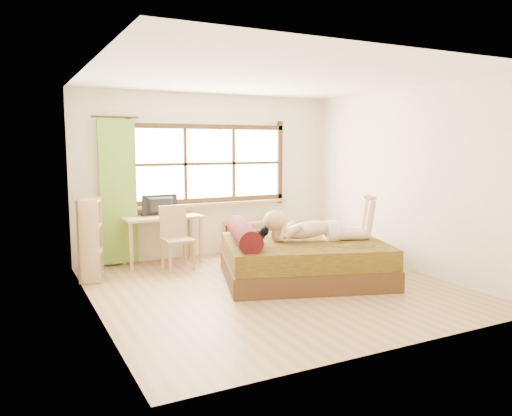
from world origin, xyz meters
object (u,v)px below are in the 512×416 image
chair (176,234)px  bookshelf (90,239)px  kitten (255,235)px  bed (300,258)px  woman (316,217)px  pipe_shelf (256,229)px  desk (162,222)px

chair → bookshelf: (-1.26, -0.11, 0.04)m
kitten → bed: bearing=10.8°
bed → chair: size_ratio=2.73×
bookshelf → kitten: bearing=-17.0°
bed → chair: chair is taller
woman → bed: bearing=179.6°
kitten → bookshelf: size_ratio=0.29×
woman → chair: size_ratio=1.60×
kitten → bookshelf: bookshelf is taller
pipe_shelf → bookshelf: bearing=-166.7°
desk → chair: 0.40m
kitten → pipe_shelf: kitten is taller
bed → kitten: (-0.67, 0.08, 0.38)m
bed → chair: 1.95m
desk → bookshelf: (-1.16, -0.48, -0.08)m
bed → pipe_shelf: bearing=100.1°
woman → chair: 2.16m
desk → kitten: bearing=-66.8°
kitten → pipe_shelf: 2.04m
chair → pipe_shelf: 1.68m
kitten → pipe_shelf: size_ratio=0.30×
bed → bookshelf: 2.91m
kitten → pipe_shelf: (0.93, 1.80, -0.28)m
kitten → desk: 1.85m
kitten → chair: bearing=135.1°
pipe_shelf → bookshelf: 2.93m
chair → bookshelf: bearing=-176.3°
chair → desk: bearing=103.6°
bed → kitten: size_ratio=7.98×
chair → pipe_shelf: bearing=15.2°
bookshelf → woman: bearing=-10.9°
kitten → desk: (-0.77, 1.68, -0.01)m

